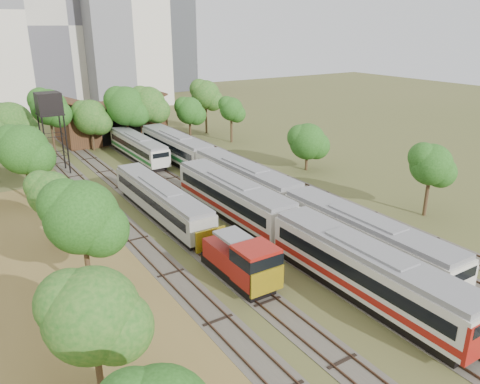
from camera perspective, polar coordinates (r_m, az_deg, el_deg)
ground at (r=36.33m, az=16.92°, el=-11.34°), size 240.00×240.00×0.00m
dry_grass_patch at (r=33.54m, az=-16.24°, el=-14.05°), size 14.00×60.00×0.04m
tracks at (r=53.64m, az=-3.96°, el=-0.12°), size 24.60×80.00×0.19m
railcar_red_set at (r=39.46m, az=5.92°, el=-4.49°), size 3.22×34.58×3.98m
railcar_green_set at (r=51.26m, az=0.61°, el=1.36°), size 3.15×52.07×3.90m
railcar_rear at (r=68.19m, az=-12.29°, el=5.33°), size 2.71×16.08×3.35m
shunter_locomotive at (r=34.82m, az=0.35°, el=-8.50°), size 2.79×8.10×3.66m
old_grey_coach at (r=46.86m, az=-9.64°, el=-0.99°), size 2.76×18.00×3.41m
water_tower at (r=63.63m, az=-22.26°, el=9.71°), size 2.99×2.99×10.34m
rail_pile_near at (r=45.86m, az=16.81°, el=-4.39°), size 0.55×8.19×0.27m
rail_pile_far at (r=53.11m, az=8.06°, el=-0.38°), size 0.50×8.01×0.26m
maintenance_shed at (r=82.32m, az=-15.54°, el=8.32°), size 16.45×11.55×7.58m
tree_band_left at (r=43.35m, az=-23.60°, el=0.83°), size 7.26×61.62×8.64m
tree_band_far at (r=73.77m, az=-15.40°, el=9.66°), size 37.40×11.10×9.57m
tree_band_right at (r=60.63m, az=9.01°, el=6.57°), size 4.74×41.06×7.40m
tower_centre at (r=122.30m, az=-21.23°, el=18.41°), size 20.00×18.00×36.00m
tower_far_right at (r=142.12m, az=-8.72°, el=17.85°), size 12.00×12.00×28.00m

